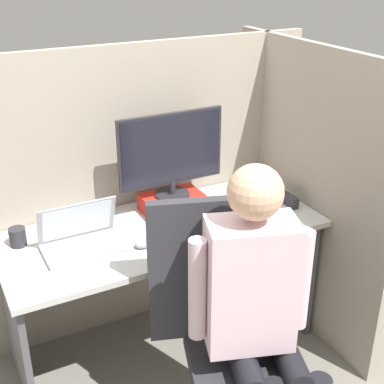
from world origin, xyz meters
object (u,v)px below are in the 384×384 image
at_px(office_chair, 225,331).
at_px(paper_box, 172,203).
at_px(pen_cup, 18,237).
at_px(stapler, 287,198).
at_px(carrot_toy, 201,232).
at_px(person, 259,305).
at_px(laptop, 81,239).
at_px(monitor, 171,152).

bearing_deg(office_chair, paper_box, 80.30).
distance_m(paper_box, pen_cup, 0.80).
bearing_deg(stapler, pen_cup, 170.98).
xyz_separation_m(carrot_toy, person, (-0.09, -0.63, 0.02)).
height_order(stapler, office_chair, office_chair).
xyz_separation_m(laptop, office_chair, (0.41, -0.63, -0.23)).
bearing_deg(monitor, stapler, -20.07).
bearing_deg(laptop, monitor, 16.13).
bearing_deg(monitor, carrot_toy, -88.94).
distance_m(paper_box, laptop, 0.56).
bearing_deg(carrot_toy, laptop, 164.06).
relative_size(paper_box, pen_cup, 3.56).
height_order(office_chair, person, person).
height_order(carrot_toy, office_chair, office_chair).
relative_size(monitor, laptop, 1.55).
relative_size(stapler, carrot_toy, 1.10).
xyz_separation_m(laptop, person, (0.46, -0.78, -0.01)).
distance_m(paper_box, office_chair, 0.83).
xyz_separation_m(carrot_toy, office_chair, (-0.14, -0.47, -0.20)).
relative_size(monitor, pen_cup, 6.39).
distance_m(paper_box, person, 0.94).
xyz_separation_m(office_chair, person, (0.05, -0.15, 0.22)).
xyz_separation_m(paper_box, carrot_toy, (0.01, -0.31, -0.03)).
bearing_deg(person, monitor, 85.01).
bearing_deg(paper_box, monitor, 90.00).
xyz_separation_m(laptop, pen_cup, (-0.26, 0.16, -0.00)).
bearing_deg(pen_cup, office_chair, -50.03).
bearing_deg(pen_cup, laptop, -32.18).
distance_m(monitor, office_chair, 0.95).
height_order(laptop, person, person).
bearing_deg(carrot_toy, person, -97.98).
relative_size(paper_box, person, 0.23).
relative_size(paper_box, carrot_toy, 2.07).
relative_size(carrot_toy, pen_cup, 1.72).
bearing_deg(person, laptop, 120.36).
relative_size(laptop, office_chair, 0.32).
bearing_deg(office_chair, stapler, 38.39).
bearing_deg(pen_cup, stapler, -9.02).
xyz_separation_m(laptop, carrot_toy, (0.55, -0.16, -0.03)).
distance_m(stapler, person, 0.99).
distance_m(laptop, person, 0.91).
xyz_separation_m(stapler, person, (-0.67, -0.73, 0.01)).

